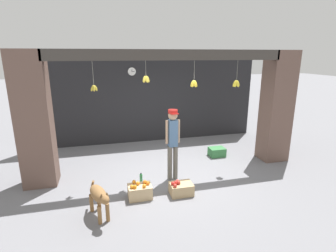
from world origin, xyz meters
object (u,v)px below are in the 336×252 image
object	(u,v)px
produce_box_green	(217,152)
fruit_crate_oranges	(140,191)
fruit_crate_apples	(181,188)
dog	(99,196)
water_bottle	(141,179)
wall_clock	(132,71)
shopkeeper	(173,139)

from	to	relation	value
produce_box_green	fruit_crate_oranges	bearing A→B (deg)	-145.31
fruit_crate_apples	dog	bearing A→B (deg)	-166.08
dog	produce_box_green	bearing A→B (deg)	105.21
fruit_crate_apples	produce_box_green	world-z (taller)	fruit_crate_apples
produce_box_green	water_bottle	distance (m)	2.70
fruit_crate_oranges	produce_box_green	distance (m)	3.09
wall_clock	fruit_crate_oranges	bearing A→B (deg)	-95.45
dog	wall_clock	distance (m)	4.70
fruit_crate_oranges	water_bottle	xyz separation A→B (m)	(0.11, 0.58, -0.02)
dog	wall_clock	bearing A→B (deg)	145.68
dog	fruit_crate_oranges	size ratio (longest dim) A/B	1.79
shopkeeper	wall_clock	size ratio (longest dim) A/B	6.30
dog	fruit_crate_oranges	world-z (taller)	dog
shopkeeper	fruit_crate_apples	size ratio (longest dim) A/B	3.55
dog	fruit_crate_oranges	distance (m)	0.98
produce_box_green	fruit_crate_apples	bearing A→B (deg)	-132.36
shopkeeper	fruit_crate_oranges	world-z (taller)	shopkeeper
water_bottle	shopkeeper	bearing A→B (deg)	5.98
fruit_crate_oranges	wall_clock	xyz separation A→B (m)	(0.35, 3.63, 2.22)
dog	produce_box_green	distance (m)	4.04
water_bottle	dog	bearing A→B (deg)	-130.53
fruit_crate_apples	wall_clock	world-z (taller)	wall_clock
fruit_crate_apples	water_bottle	size ratio (longest dim) A/B	1.75
shopkeeper	wall_clock	distance (m)	3.31
fruit_crate_oranges	water_bottle	distance (m)	0.60
dog	water_bottle	distance (m)	1.45
wall_clock	fruit_crate_apples	bearing A→B (deg)	-82.02
fruit_crate_apples	water_bottle	xyz separation A→B (m)	(-0.75, 0.66, -0.01)
dog	shopkeeper	world-z (taller)	shopkeeper
fruit_crate_apples	produce_box_green	size ratio (longest dim) A/B	1.07
water_bottle	wall_clock	size ratio (longest dim) A/B	1.01
fruit_crate_oranges	wall_clock	bearing A→B (deg)	84.55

